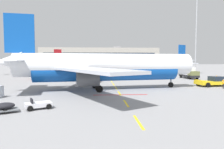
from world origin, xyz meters
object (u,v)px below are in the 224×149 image
(airliner_foreground, at_px, (105,67))
(pushback_tug, at_px, (213,82))
(airliner_far_center, at_px, (79,63))
(fuel_service_truck, at_px, (188,72))
(baggage_train, at_px, (5,107))
(apron_light_mast_far, at_px, (196,23))
(airliner_mid_left, at_px, (160,63))
(catering_truck, at_px, (40,73))
(ground_crew_worker, at_px, (224,83))

(airliner_foreground, height_order, pushback_tug, airliner_foreground)
(airliner_far_center, bearing_deg, airliner_foreground, -81.99)
(fuel_service_truck, height_order, baggage_train, fuel_service_truck)
(airliner_foreground, height_order, apron_light_mast_far, apron_light_mast_far)
(fuel_service_truck, height_order, apron_light_mast_far, apron_light_mast_far)
(fuel_service_truck, bearing_deg, airliner_mid_left, 85.94)
(pushback_tug, xyz_separation_m, catering_truck, (-37.78, 17.79, 0.74))
(airliner_mid_left, xyz_separation_m, fuel_service_truck, (-2.38, -33.63, -2.31))
(pushback_tug, xyz_separation_m, ground_crew_worker, (0.10, -3.35, 0.05))
(pushback_tug, bearing_deg, airliner_far_center, 113.19)
(fuel_service_truck, distance_m, apron_light_mast_far, 17.85)
(airliner_far_center, relative_size, fuel_service_truck, 4.10)
(airliner_foreground, height_order, airliner_mid_left, airliner_mid_left)
(pushback_tug, height_order, catering_truck, catering_truck)
(airliner_foreground, relative_size, airliner_mid_left, 1.04)
(pushback_tug, bearing_deg, baggage_train, -149.72)
(catering_truck, relative_size, fuel_service_truck, 0.99)
(fuel_service_truck, xyz_separation_m, ground_crew_worker, (-2.68, -20.30, -0.70))
(ground_crew_worker, bearing_deg, fuel_service_truck, 82.47)
(airliner_foreground, relative_size, fuel_service_truck, 4.86)
(ground_crew_worker, xyz_separation_m, apron_light_mast_far, (8.37, 28.14, 15.69))
(catering_truck, bearing_deg, baggage_train, -79.82)
(baggage_train, xyz_separation_m, apron_light_mast_far, (39.78, 43.07, 16.11))
(catering_truck, xyz_separation_m, baggage_train, (6.48, -36.08, -1.12))
(airliner_mid_left, bearing_deg, airliner_far_center, 146.64)
(ground_crew_worker, bearing_deg, airliner_mid_left, 84.63)
(ground_crew_worker, bearing_deg, baggage_train, -154.57)
(pushback_tug, distance_m, airliner_far_center, 81.84)
(catering_truck, relative_size, apron_light_mast_far, 0.26)
(pushback_tug, relative_size, ground_crew_worker, 3.81)
(catering_truck, bearing_deg, airliner_far_center, 84.46)
(baggage_train, bearing_deg, catering_truck, 100.18)
(baggage_train, bearing_deg, fuel_service_truck, 45.94)
(airliner_far_center, xyz_separation_m, baggage_train, (0.91, -93.47, -2.93))
(fuel_service_truck, relative_size, baggage_train, 0.85)
(pushback_tug, xyz_separation_m, apron_light_mast_far, (8.47, 24.79, 15.74))
(airliner_far_center, height_order, fuel_service_truck, airliner_far_center)
(airliner_foreground, height_order, ground_crew_worker, airliner_foreground)
(catering_truck, bearing_deg, ground_crew_worker, -29.17)
(airliner_far_center, xyz_separation_m, catering_truck, (-5.56, -57.39, -1.81))
(fuel_service_truck, distance_m, ground_crew_worker, 20.48)
(catering_truck, bearing_deg, pushback_tug, -25.22)
(airliner_far_center, bearing_deg, fuel_service_truck, -59.00)
(ground_crew_worker, distance_m, apron_light_mast_far, 33.28)
(catering_truck, xyz_separation_m, ground_crew_worker, (37.88, -21.14, -0.70))
(airliner_mid_left, relative_size, apron_light_mast_far, 1.24)
(catering_truck, bearing_deg, airliner_foreground, -51.77)
(fuel_service_truck, xyz_separation_m, baggage_train, (-34.09, -35.23, -1.12))
(pushback_tug, relative_size, apron_light_mast_far, 0.24)
(pushback_tug, xyz_separation_m, airliner_mid_left, (5.17, 50.57, 3.06))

